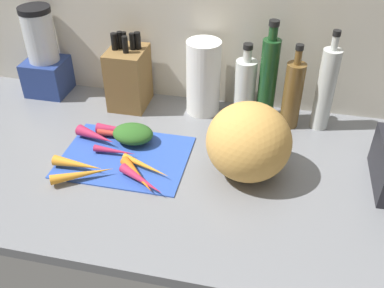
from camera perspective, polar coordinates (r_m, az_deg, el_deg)
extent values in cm
cube|color=slate|center=(127.53, -0.36, -3.06)|extent=(170.00, 80.00, 3.00)
cube|color=beige|center=(145.20, 3.06, 16.32)|extent=(170.00, 3.00, 60.00)
cube|color=#2D51B7|center=(130.06, -8.74, -1.59)|extent=(36.81, 27.76, 0.80)
cone|color=orange|center=(119.89, -7.13, -4.09)|extent=(13.18, 12.87, 2.81)
cone|color=red|center=(136.55, -9.39, 1.23)|extent=(14.45, 2.62, 2.46)
cone|color=red|center=(139.98, -9.80, 2.03)|extent=(12.42, 5.92, 2.02)
cone|color=orange|center=(123.28, -6.05, -2.91)|extent=(15.62, 7.82, 2.08)
cone|color=#B2264C|center=(137.50, -9.15, 1.75)|extent=(16.26, 4.06, 3.35)
cone|color=#B2264C|center=(130.17, -10.05, -0.91)|extent=(12.98, 2.38, 2.10)
cone|color=#B2264C|center=(118.34, -6.60, -4.70)|extent=(14.80, 10.16, 2.75)
cone|color=orange|center=(126.63, -14.75, -2.59)|extent=(14.66, 3.83, 3.08)
cone|color=orange|center=(123.01, -14.15, -3.86)|extent=(16.24, 10.78, 2.84)
cone|color=#B2264C|center=(136.37, -12.44, 1.03)|extent=(13.96, 7.43, 3.52)
ellipsoid|color=#2D6023|center=(133.79, -7.73, 1.33)|extent=(12.52, 9.63, 5.30)
ellipsoid|color=gold|center=(117.60, 7.42, 0.28)|extent=(23.05, 22.68, 21.60)
cube|color=brown|center=(150.75, -8.28, 8.55)|extent=(12.18, 14.53, 20.43)
cylinder|color=black|center=(146.04, -10.15, 13.06)|extent=(2.04, 2.04, 5.50)
cylinder|color=black|center=(146.91, -9.39, 13.28)|extent=(1.85, 1.85, 5.50)
cylinder|color=black|center=(146.52, -8.84, 13.28)|extent=(1.56, 1.56, 5.50)
cylinder|color=black|center=(143.22, -8.74, 12.74)|extent=(1.86, 1.86, 5.50)
cylinder|color=black|center=(145.12, -7.83, 13.14)|extent=(1.75, 1.75, 5.50)
cylinder|color=black|center=(145.70, -7.13, 13.29)|extent=(2.10, 2.10, 5.50)
cube|color=navy|center=(167.51, -18.29, 8.45)|extent=(14.04, 14.04, 12.45)
cylinder|color=silver|center=(161.63, -19.28, 13.08)|extent=(10.53, 10.53, 17.15)
cylinder|color=black|center=(158.47, -19.98, 16.21)|extent=(10.74, 10.74, 1.80)
cylinder|color=white|center=(144.36, 1.50, 8.66)|extent=(11.19, 11.19, 25.05)
cylinder|color=silver|center=(142.88, 6.90, 7.01)|extent=(6.86, 6.86, 20.33)
cylinder|color=silver|center=(137.41, 7.27, 11.46)|extent=(2.65, 2.65, 4.09)
cylinder|color=black|center=(136.26, 7.36, 12.55)|extent=(3.05, 3.05, 1.60)
cylinder|color=#19421E|center=(140.11, 9.85, 7.93)|extent=(5.66, 5.66, 28.20)
cylinder|color=#19421E|center=(133.35, 10.58, 14.10)|extent=(2.74, 2.74, 4.32)
cylinder|color=black|center=(132.30, 10.72, 15.28)|extent=(3.16, 3.16, 1.60)
cylinder|color=brown|center=(140.94, 12.98, 6.18)|extent=(6.03, 6.03, 21.66)
cylinder|color=brown|center=(135.07, 13.73, 11.00)|extent=(2.13, 2.13, 4.59)
cylinder|color=black|center=(133.84, 13.92, 12.19)|extent=(2.44, 2.44, 1.60)
cylinder|color=silver|center=(141.51, 17.03, 6.75)|extent=(5.73, 5.73, 26.59)
cylinder|color=silver|center=(135.02, 18.19, 12.45)|extent=(2.04, 2.04, 4.33)
cylinder|color=black|center=(133.94, 18.43, 13.61)|extent=(2.34, 2.34, 1.60)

